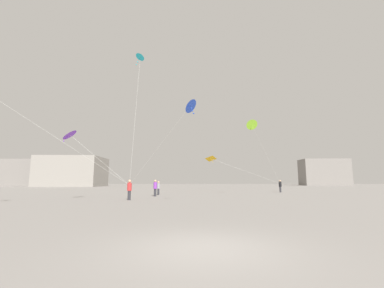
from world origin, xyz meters
TOP-DOWN VIEW (x-y plane):
  - ground_plane at (0.00, 0.00)m, footprint 300.00×300.00m
  - person_in_grey at (-4.00, 24.89)m, footprint 0.36×0.36m
  - person_in_red at (-5.62, 16.53)m, footprint 0.39×0.39m
  - person_in_black at (13.33, 31.91)m, footprint 0.40×0.40m
  - person_in_purple at (-4.03, 22.08)m, footprint 0.39×0.39m
  - kite_violet_diamond at (-10.28, 14.48)m, footprint 5.32×2.76m
  - kite_lime_diamond at (7.12, 22.95)m, footprint 6.95×9.52m
  - kite_cobalt_diamond at (-0.32, 10.49)m, footprint 5.91×6.72m
  - kite_amber_delta at (3.62, 37.25)m, footprint 10.81×6.19m
  - kite_cyan_diamond at (-4.62, 14.41)m, footprint 1.58×2.73m
  - building_left_hall at (-55.00, 82.64)m, footprint 18.50×12.85m
  - building_centre_hall at (-37.00, 75.85)m, footprint 18.42×14.94m
  - building_right_hall at (53.00, 93.97)m, footprint 17.66×9.50m

SIDE VIEW (x-z plane):
  - ground_plane at x=0.00m, z-range 0.00..0.00m
  - person_in_grey at x=-4.00m, z-range 0.08..1.73m
  - person_in_red at x=-5.62m, z-range 0.09..1.87m
  - person_in_purple at x=-4.03m, z-range 0.09..1.89m
  - person_in_black at x=13.33m, z-range 0.09..1.93m
  - building_left_hall at x=-55.00m, z-range 0.00..8.80m
  - building_centre_hall at x=-37.00m, z-range 0.00..9.21m
  - building_right_hall at x=53.00m, z-range 0.00..10.18m
  - kite_amber_delta at x=3.62m, z-range 3.15..7.71m
  - kite_violet_diamond at x=-10.28m, z-range 3.16..7.82m
  - kite_cobalt_diamond at x=-0.32m, z-range 3.75..9.71m
  - kite_lime_diamond at x=7.12m, z-range 4.45..12.01m
  - kite_cyan_diamond at x=-4.62m, z-range 6.44..17.73m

